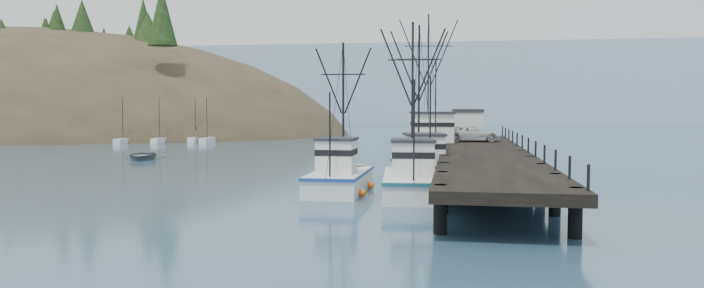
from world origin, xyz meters
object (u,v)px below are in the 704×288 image
Objects in this scene: pier at (484,154)px; motorboat at (143,159)px; pickup_truck at (472,134)px; trawler_near at (412,181)px; pier_shed at (468,123)px; trawler_far at (421,168)px; trawler_mid at (341,178)px; work_vessel at (429,149)px.

pier is 33.18m from motorboat.
pickup_truck is at bearing 92.76° from pier.
pier_shed is at bearing 81.80° from trawler_near.
trawler_far is at bearing -101.29° from pier_shed.
trawler_near is 0.93× the size of trawler_far.
trawler_near is 19.94m from pickup_truck.
trawler_mid is 0.55× the size of work_vessel.
pier is 2.59× the size of work_vessel.
work_vessel is at bearing 54.34° from pickup_truck.
work_vessel is at bearing -129.86° from pier_shed.
trawler_near reaches higher than trawler_mid.
trawler_near reaches higher than pier_shed.
pier_shed is (3.51, 4.20, 2.19)m from work_vessel.
trawler_far reaches higher than pier.
trawler_mid is 1.90× the size of pickup_truck.
trawler_near is 1.95× the size of motorboat.
pier is 8.26× the size of motorboat.
pier is 8.95× the size of pickup_truck.
trawler_far reaches higher than trawler_near.
motorboat is at bearing -169.31° from pier_shed.
motorboat is (-30.96, 0.08, -2.68)m from pickup_truck.
trawler_near is at bearing -90.38° from work_vessel.
motorboat is (-30.66, -5.79, -3.42)m from pier_shed.
motorboat is (-27.15, -1.58, -1.23)m from work_vessel.
trawler_near is 3.25× the size of pier_shed.
pickup_truck is at bearing -17.70° from motorboat.
pickup_truck is (3.81, -1.66, 1.46)m from work_vessel.
pier_shed is at bearing -9.12° from pickup_truck.
pier_shed is at bearing 50.14° from work_vessel.
pickup_truck is at bearing 66.07° from trawler_mid.
pier is 10.18m from trawler_near.
pier is 12.15m from trawler_mid.
trawler_mid is at bearing -123.43° from trawler_far.
work_vessel is 4.40m from pickup_truck.
work_vessel reaches higher than pier.
trawler_mid is at bearing -57.17° from motorboat.
trawler_mid is 25.95m from pier_shed.
pickup_truck is at bearing -87.08° from pier_shed.
trawler_near is 21.12m from work_vessel.
pier_shed is 0.60× the size of motorboat.
motorboat is (-22.67, 18.76, -0.82)m from trawler_mid.
trawler_near is 4.41m from trawler_mid.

